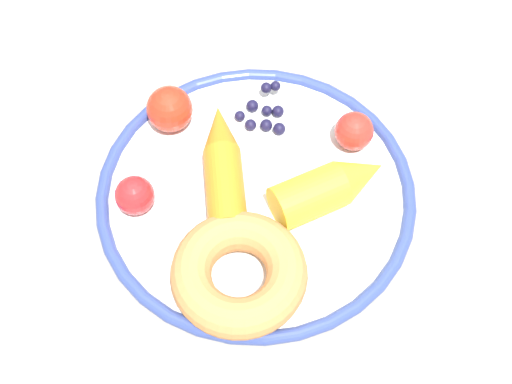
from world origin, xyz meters
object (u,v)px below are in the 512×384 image
donut (239,273)px  tomato_near (170,109)px  carrot_yellow (330,187)px  blueberry_pile (264,112)px  dining_table (247,240)px  carrot_orange (223,164)px  tomato_far (354,131)px  plate (256,194)px  tomato_mid (135,195)px

donut → tomato_near: tomato_near is taller
donut → tomato_near: 0.18m
carrot_yellow → donut: size_ratio=0.92×
carrot_yellow → blueberry_pile: (0.07, 0.09, -0.01)m
dining_table → carrot_orange: bearing=71.5°
blueberry_pile → tomato_far: bearing=-91.0°
dining_table → plate: 0.10m
dining_table → tomato_far: (0.08, -0.08, 0.12)m
plate → carrot_orange: carrot_orange is taller
tomato_near → plate: bearing=-114.4°
carrot_yellow → tomato_mid: carrot_yellow is taller
tomato_near → blueberry_pile: bearing=-65.4°
plate → carrot_orange: (0.01, 0.03, 0.02)m
dining_table → tomato_mid: tomato_mid is taller
tomato_far → carrot_yellow: bearing=177.3°
tomato_near → tomato_far: tomato_near is taller
donut → tomato_far: tomato_far is taller
donut → tomato_mid: same height
carrot_orange → donut: bearing=-152.2°
blueberry_pile → plate: bearing=-165.9°
carrot_orange → dining_table: bearing=-108.5°
carrot_orange → carrot_yellow: carrot_yellow is taller
dining_table → tomato_far: 0.16m
dining_table → plate: size_ratio=3.64×
plate → carrot_orange: bearing=77.1°
carrot_yellow → tomato_near: bearing=79.1°
dining_table → blueberry_pile: bearing=7.9°
plate → tomato_far: 0.11m
blueberry_pile → tomato_near: bearing=114.6°
dining_table → tomato_mid: (-0.05, 0.09, 0.12)m
plate → donut: size_ratio=2.55×
carrot_orange → tomato_far: (0.07, -0.10, 0.00)m
plate → blueberry_pile: size_ratio=5.12×
carrot_yellow → blueberry_pile: 0.11m
plate → blueberry_pile: (0.08, 0.02, 0.01)m
tomato_far → blueberry_pile: bearing=89.0°
dining_table → blueberry_pile: 0.14m
plate → blueberry_pile: bearing=14.1°
carrot_orange → blueberry_pile: size_ratio=2.35×
tomato_near → tomato_far: 0.17m
dining_table → carrot_yellow: carrot_yellow is taller
tomato_mid → tomato_far: tomato_far is taller
tomato_mid → tomato_far: (0.13, -0.16, 0.00)m
carrot_orange → tomato_mid: bearing=133.1°
carrot_orange → tomato_near: bearing=60.4°
tomato_near → tomato_mid: (-0.10, -0.01, -0.00)m
donut → tomato_far: (0.17, -0.05, 0.00)m
blueberry_pile → tomato_far: (-0.00, -0.09, 0.01)m
carrot_orange → tomato_mid: (-0.06, 0.06, 0.00)m
carrot_yellow → tomato_near: tomato_near is taller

